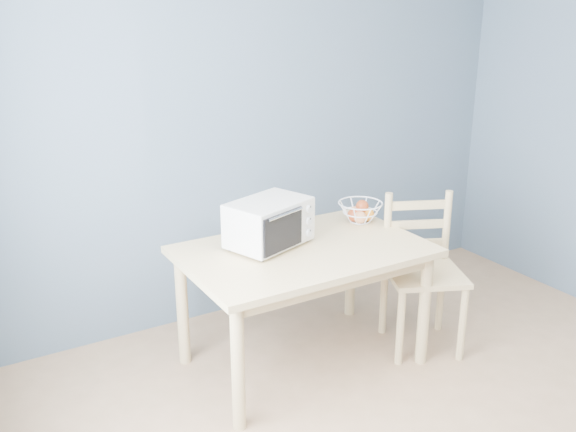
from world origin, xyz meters
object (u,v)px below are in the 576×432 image
dining_chair (422,274)px  fruit_basket (360,212)px  dining_table (304,264)px  toaster_oven (267,223)px

dining_chair → fruit_basket: bearing=144.2°
dining_table → dining_chair: (0.77, -0.17, -0.17)m
dining_table → toaster_oven: 0.33m
toaster_oven → fruit_basket: bearing=-13.5°
dining_chair → dining_table: bearing=-168.8°
fruit_basket → dining_chair: size_ratio=0.34×
dining_table → dining_chair: bearing=-12.8°
dining_table → fruit_basket: bearing=20.0°
fruit_basket → dining_chair: bearing=-59.8°
dining_table → fruit_basket: (0.55, 0.20, 0.17)m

